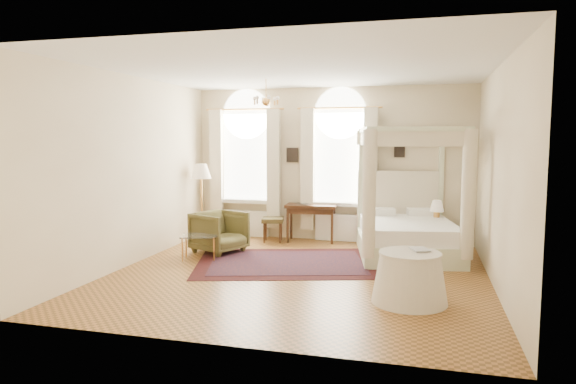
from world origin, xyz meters
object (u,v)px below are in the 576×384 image
Objects in this scene: nightstand at (439,236)px; coffee_table at (200,238)px; stool at (273,222)px; floor_lamp at (201,175)px; writing_desk at (311,210)px; canopy_bed at (408,228)px; side_table at (410,278)px; armchair at (219,232)px.

nightstand is 4.67m from coffee_table.
stool is 2.07m from coffee_table.
floor_lamp is at bearing 112.84° from coffee_table.
stool is at bearing -164.86° from writing_desk.
writing_desk is 0.87m from stool.
nightstand is (0.59, 0.67, -0.25)m from canopy_bed.
floor_lamp is at bearing -171.48° from stool.
writing_desk reaches higher than coffee_table.
coffee_table is 0.74× the size of side_table.
floor_lamp reaches higher than armchair.
side_table is (4.50, -3.25, -1.08)m from floor_lamp.
nightstand is 2.68m from writing_desk.
side_table is at bearing -49.65° from stool.
nightstand is 0.67× the size of armchair.
coffee_table is 0.45× the size of floor_lamp.
side_table is (2.16, -3.70, -0.35)m from writing_desk.
side_table is (-0.47, -3.46, 0.05)m from nightstand.
canopy_bed reaches higher than stool.
floor_lamp is at bearing -177.54° from nightstand.
canopy_bed is at bearing 92.33° from side_table.
floor_lamp is (-4.97, -0.21, 1.13)m from nightstand.
canopy_bed is at bearing -57.31° from armchair.
coffee_table is (-1.64, -2.11, -0.29)m from writing_desk.
floor_lamp is (-2.34, -0.45, 0.73)m from writing_desk.
nightstand is 3.50m from side_table.
canopy_bed is 4.49m from floor_lamp.
writing_desk is 4.30m from side_table.
nightstand is at bearing -5.05° from writing_desk.
coffee_table is (-0.84, -1.90, -0.03)m from stool.
floor_lamp reaches higher than side_table.
floor_lamp is at bearing 62.33° from armchair.
armchair is at bearing -51.20° from floor_lamp.
coffee_table is at bearing 157.32° from side_table.
armchair is at bearing 78.58° from coffee_table.
armchair is (-4.14, -1.24, 0.11)m from nightstand.
armchair is at bearing -119.38° from stool.
canopy_bed is at bearing 18.14° from coffee_table.
nightstand is at bearing -49.74° from armchair.
stool is 0.32× the size of floor_lamp.
writing_desk is at bearing 156.17° from canopy_bed.
canopy_bed reaches higher than armchair.
armchair is 0.65m from coffee_table.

